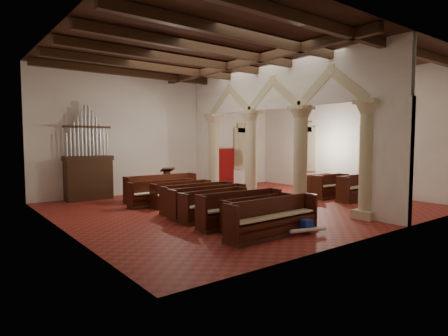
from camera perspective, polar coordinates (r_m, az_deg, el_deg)
floor at (r=15.51m, az=2.83°, el=-5.79°), size 14.00×14.00×0.00m
ceiling at (r=15.62m, az=2.91°, el=16.43°), size 14.00×14.00×0.00m
wall_back at (r=20.23m, az=-8.24°, el=5.05°), size 14.00×0.02×6.00m
wall_front at (r=11.38m, az=22.90°, el=5.41°), size 14.00×0.02×6.00m
wall_left at (r=12.00m, az=-23.66°, el=5.31°), size 0.02×12.00×6.00m
wall_right at (r=20.51m, az=18.01°, el=4.87°), size 0.02×12.00×6.00m
ceiling_beams at (r=15.59m, az=2.91°, el=15.78°), size 13.80×11.80×0.30m
arcade at (r=16.52m, az=7.68°, el=7.20°), size 0.90×11.90×6.00m
window_right_a at (r=19.69m, az=21.52°, el=2.49°), size 0.03×1.00×2.20m
window_right_b at (r=22.02m, az=12.56°, el=2.84°), size 0.03×1.00×2.20m
window_back at (r=23.07m, az=2.72°, el=3.00°), size 1.00×0.03×2.20m
pipe_organ at (r=18.02m, az=-19.97°, el=-0.25°), size 2.10×0.85×4.40m
lectern at (r=18.02m, az=-8.67°, el=-2.53°), size 0.63×0.65×1.43m
dossal_curtain at (r=22.14m, az=-0.16°, el=0.27°), size 1.80×0.07×2.17m
processional_banner at (r=22.25m, az=4.09°, el=-0.68°), size 0.54×0.69×2.36m
hymnal_box_a at (r=11.18m, az=12.51°, el=-8.50°), size 0.34×0.29×0.31m
hymnal_box_b at (r=14.23m, az=7.32°, el=-5.69°), size 0.35×0.31×0.31m
hymnal_box_c at (r=14.06m, az=1.79°, el=-5.66°), size 0.39×0.32×0.37m
tube_heater_a at (r=11.02m, az=12.68°, el=-9.20°), size 1.13×0.44×0.11m
tube_heater_b at (r=11.26m, az=2.40°, el=-8.81°), size 0.93×0.22×0.09m
nave_pew_0 at (r=10.78m, az=7.56°, el=-8.40°), size 3.23×0.79×1.06m
nave_pew_1 at (r=11.74m, az=5.31°, el=-7.50°), size 2.71×0.75×0.96m
nave_pew_2 at (r=11.90m, az=2.51°, el=-7.11°), size 2.97×0.90×1.09m
nave_pew_3 at (r=12.85m, az=-1.50°, el=-6.37°), size 2.64×0.84×1.01m
nave_pew_4 at (r=13.47m, az=-2.34°, el=-5.83°), size 3.02×0.76×1.05m
nave_pew_5 at (r=14.37m, az=-3.93°, el=-5.20°), size 3.01×0.70×1.05m
nave_pew_6 at (r=15.56m, az=-6.46°, el=-4.55°), size 2.65×0.71×1.00m
nave_pew_7 at (r=15.78m, az=-9.45°, el=-4.41°), size 2.81×0.78×1.04m
nave_pew_8 at (r=17.07m, az=-9.52°, el=-3.63°), size 3.34×0.80×1.15m
aisle_pew_0 at (r=17.75m, az=19.43°, el=-3.48°), size 2.13×0.87×1.15m
aisle_pew_1 at (r=18.25m, az=15.94°, el=-3.25°), size 1.94×0.83×1.10m
aisle_pew_2 at (r=18.95m, az=14.18°, el=-3.01°), size 1.87×0.71×1.03m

